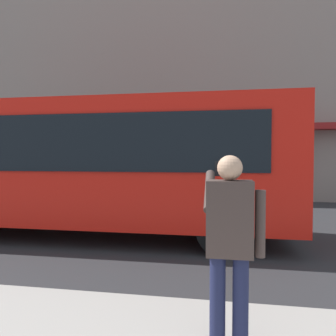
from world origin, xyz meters
name	(u,v)px	position (x,y,z in m)	size (l,w,h in m)	color
ground_plane	(184,237)	(0.00, 0.00, 0.00)	(60.00, 60.00, 0.00)	#2B2B2D
building_facade_far	(203,60)	(-0.02, -6.80, 5.99)	(28.00, 1.55, 12.00)	gray
red_bus	(91,163)	(2.13, 0.24, 1.68)	(9.05, 2.54, 3.08)	red
pedestrian_photographer	(230,236)	(-0.93, 4.39, 1.14)	(0.53, 0.52, 1.70)	#1E2347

